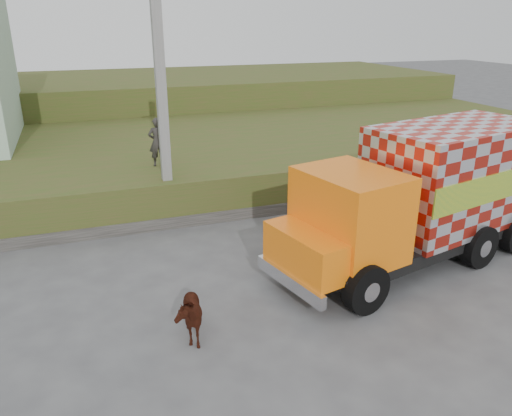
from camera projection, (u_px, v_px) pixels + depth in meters
name	position (u px, v px, depth m)	size (l,w,h in m)	color
ground	(241.00, 280.00, 13.00)	(120.00, 120.00, 0.00)	#474749
embankment	(168.00, 158.00, 21.52)	(40.00, 12.00, 1.50)	#39511B
embankment_far	(133.00, 101.00, 31.81)	(40.00, 12.00, 3.00)	#39511B
retaining_strip	(141.00, 225.00, 15.98)	(16.00, 0.50, 0.40)	#595651
utility_pole	(162.00, 99.00, 15.28)	(1.20, 0.30, 8.00)	gray
cargo_truck	(426.00, 194.00, 13.61)	(8.63, 4.39, 3.68)	black
cow	(187.00, 313.00, 10.47)	(0.63, 1.38, 1.16)	#36170D
pedestrian	(157.00, 142.00, 17.43)	(0.62, 0.41, 1.71)	#2F2C29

